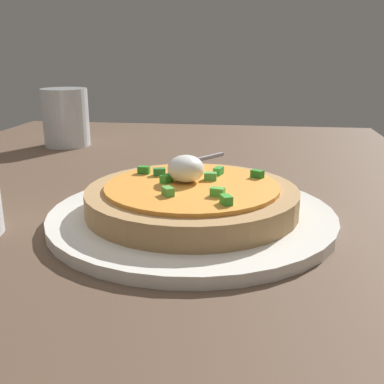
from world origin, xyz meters
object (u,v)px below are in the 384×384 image
at_px(plate, 192,216).
at_px(fork, 195,160).
at_px(pizza, 192,197).
at_px(cup_near, 66,121).

distance_m(plate, fork, 0.27).
bearing_deg(fork, pizza, 44.00).
xyz_separation_m(plate, pizza, (0.00, 0.00, 0.02)).
bearing_deg(plate, cup_near, 38.04).
relative_size(pizza, fork, 2.27).
bearing_deg(pizza, cup_near, 38.04).
distance_m(cup_near, fork, 0.27).
bearing_deg(fork, plate, 44.04).
bearing_deg(cup_near, plate, -141.96).
distance_m(plate, pizza, 0.02).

